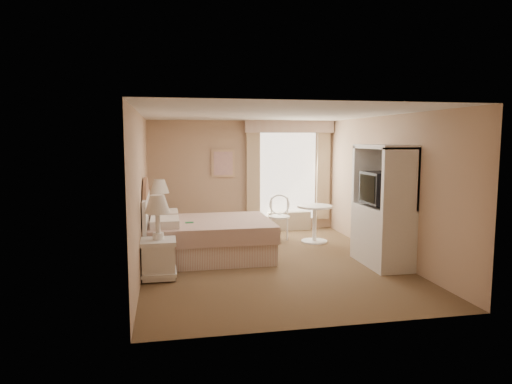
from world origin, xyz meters
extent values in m
cube|color=brown|center=(0.00, 0.00, 0.00)|extent=(4.20, 5.50, 0.01)
cube|color=silver|center=(0.00, 0.00, 2.50)|extent=(4.20, 5.50, 0.01)
cube|color=#D1AB8B|center=(0.00, 2.75, 1.25)|extent=(4.20, 0.01, 2.50)
cube|color=#D1AB8B|center=(0.00, -2.75, 1.25)|extent=(4.20, 0.01, 2.50)
cube|color=#D1AB8B|center=(-2.10, 0.00, 1.25)|extent=(0.01, 5.50, 2.50)
cube|color=#D1AB8B|center=(2.10, 0.00, 1.25)|extent=(0.01, 5.50, 2.50)
cube|color=white|center=(1.05, 2.72, 1.25)|extent=(1.30, 0.02, 2.00)
cube|color=#CDB690|center=(0.22, 2.67, 1.25)|extent=(0.30, 0.08, 2.05)
cube|color=#CDB690|center=(1.88, 2.67, 1.25)|extent=(0.30, 0.08, 2.05)
cube|color=tan|center=(1.05, 2.63, 2.37)|extent=(2.05, 0.20, 0.28)
cube|color=beige|center=(1.05, 2.63, 0.21)|extent=(1.00, 0.22, 0.42)
cube|color=tan|center=(-0.45, 2.72, 1.55)|extent=(0.52, 0.03, 0.62)
cube|color=beige|center=(-0.45, 2.70, 1.55)|extent=(0.42, 0.02, 0.52)
cube|color=tan|center=(-1.00, 0.56, 0.19)|extent=(2.16, 1.65, 0.37)
cube|color=beige|center=(-1.00, 0.56, 0.51)|extent=(2.22, 1.71, 0.29)
cube|color=silver|center=(-1.74, 0.17, 0.72)|extent=(0.46, 0.64, 0.14)
cube|color=silver|center=(-1.74, 0.95, 0.72)|extent=(0.46, 0.64, 0.14)
cube|color=#227F40|center=(-1.33, 0.40, 0.66)|extent=(0.14, 0.10, 0.01)
cube|color=white|center=(-2.05, 0.56, 0.57)|extent=(0.06, 1.75, 1.13)
cylinder|color=#9C6C53|center=(-2.05, 0.56, 0.67)|extent=(0.05, 1.55, 1.55)
cube|color=white|center=(-1.84, -0.57, 0.28)|extent=(0.48, 0.48, 0.52)
cube|color=white|center=(-1.84, -0.57, 0.57)|extent=(0.52, 0.52, 0.06)
cube|color=white|center=(-1.84, -0.57, 0.10)|extent=(0.52, 0.52, 0.05)
cylinder|color=white|center=(-1.84, -0.57, 0.65)|extent=(0.17, 0.17, 0.10)
cylinder|color=white|center=(-1.84, -0.57, 0.86)|extent=(0.07, 0.07, 0.41)
cone|color=silver|center=(-1.84, -0.57, 1.14)|extent=(0.37, 0.37, 0.27)
cube|color=white|center=(-1.84, 1.83, 0.28)|extent=(0.48, 0.48, 0.52)
cube|color=white|center=(-1.84, 1.83, 0.58)|extent=(0.52, 0.52, 0.06)
cube|color=white|center=(-1.84, 1.83, 0.10)|extent=(0.52, 0.52, 0.05)
cylinder|color=white|center=(-1.84, 1.83, 0.66)|extent=(0.17, 0.17, 0.10)
cylinder|color=white|center=(-1.84, 1.83, 0.87)|extent=(0.07, 0.07, 0.42)
cone|color=silver|center=(-1.84, 1.83, 1.15)|extent=(0.38, 0.38, 0.27)
cylinder|color=white|center=(1.24, 1.33, 0.02)|extent=(0.53, 0.53, 0.03)
cylinder|color=white|center=(1.24, 1.33, 0.38)|extent=(0.08, 0.08, 0.71)
cylinder|color=white|center=(1.24, 1.33, 0.73)|extent=(0.71, 0.71, 0.04)
cylinder|color=white|center=(0.40, 1.65, 0.23)|extent=(0.03, 0.03, 0.45)
cylinder|color=white|center=(0.73, 1.56, 0.23)|extent=(0.03, 0.03, 0.45)
cylinder|color=white|center=(0.49, 1.98, 0.23)|extent=(0.03, 0.03, 0.45)
cylinder|color=white|center=(0.82, 1.89, 0.23)|extent=(0.03, 0.03, 0.45)
cylinder|color=white|center=(0.61, 1.77, 0.46)|extent=(0.55, 0.55, 0.04)
torus|color=white|center=(0.65, 1.91, 0.71)|extent=(0.45, 0.22, 0.43)
cylinder|color=white|center=(0.49, 1.98, 0.66)|extent=(0.03, 0.03, 0.40)
cylinder|color=white|center=(0.82, 1.89, 0.66)|extent=(0.03, 0.03, 0.40)
cube|color=white|center=(1.81, -0.49, 0.49)|extent=(0.60, 1.20, 0.98)
cube|color=white|center=(1.81, -1.05, 1.48)|extent=(0.60, 0.09, 0.98)
cube|color=white|center=(1.81, 0.07, 1.48)|extent=(0.60, 0.09, 0.98)
cube|color=white|center=(1.81, -0.49, 1.97)|extent=(0.60, 1.20, 0.07)
cube|color=white|center=(2.08, -0.49, 1.48)|extent=(0.04, 1.20, 0.98)
cube|color=black|center=(1.78, -0.49, 1.29)|extent=(0.53, 0.66, 0.53)
cube|color=black|center=(1.52, -0.49, 1.29)|extent=(0.02, 0.55, 0.44)
camera|label=1|loc=(-1.70, -7.39, 2.10)|focal=32.00mm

